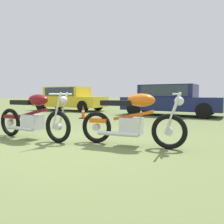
# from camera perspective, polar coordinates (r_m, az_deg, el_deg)

# --- Properties ---
(ground_plane) EXTENTS (120.00, 120.00, 0.00)m
(ground_plane) POSITION_cam_1_polar(r_m,az_deg,el_deg) (4.71, -9.35, -7.56)
(ground_plane) COLOR olive
(motorcycle_maroon) EXTENTS (2.14, 0.64, 1.02)m
(motorcycle_maroon) POSITION_cam_1_polar(r_m,az_deg,el_deg) (5.22, -19.18, -1.15)
(motorcycle_maroon) COLOR black
(motorcycle_maroon) RESTS_ON ground
(motorcycle_orange) EXTENTS (2.06, 0.71, 1.02)m
(motorcycle_orange) POSITION_cam_1_polar(r_m,az_deg,el_deg) (4.30, 4.96, -2.02)
(motorcycle_orange) COLOR black
(motorcycle_orange) RESTS_ON ground
(car_yellow) EXTENTS (4.55, 2.11, 1.43)m
(car_yellow) POSITION_cam_1_polar(r_m,az_deg,el_deg) (14.23, -10.78, 3.59)
(car_yellow) COLOR gold
(car_yellow) RESTS_ON ground
(car_navy) EXTENTS (4.49, 1.86, 1.43)m
(car_navy) POSITION_cam_1_polar(r_m,az_deg,el_deg) (10.99, 14.26, 3.33)
(car_navy) COLOR #161E4C
(car_navy) RESTS_ON ground
(traffic_cone) EXTENTS (0.25, 0.25, 0.54)m
(traffic_cone) POSITION_cam_1_polar(r_m,az_deg,el_deg) (9.37, -7.20, -0.11)
(traffic_cone) COLOR #EA590F
(traffic_cone) RESTS_ON ground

